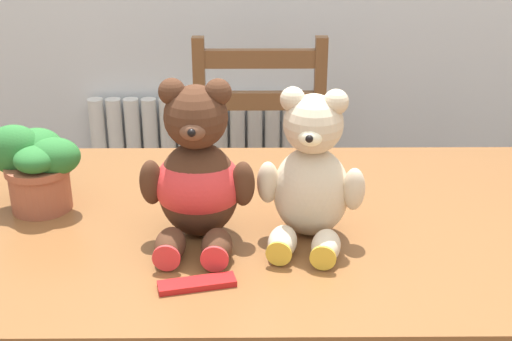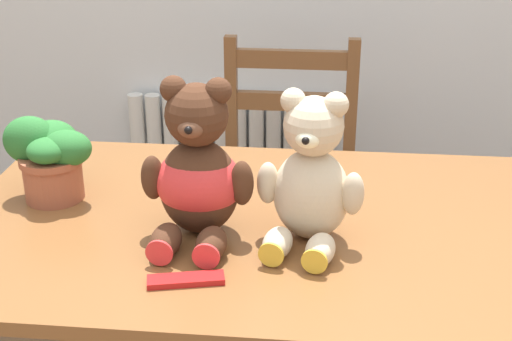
{
  "view_description": "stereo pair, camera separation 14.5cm",
  "coord_description": "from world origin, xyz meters",
  "px_view_note": "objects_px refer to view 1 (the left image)",
  "views": [
    {
      "loc": [
        -0.14,
        -0.97,
        1.48
      ],
      "look_at": [
        -0.13,
        0.36,
        0.9
      ],
      "focal_mm": 50.0,
      "sensor_mm": 36.0,
      "label": 1
    },
    {
      "loc": [
        0.01,
        -0.96,
        1.48
      ],
      "look_at": [
        -0.13,
        0.36,
        0.9
      ],
      "focal_mm": 50.0,
      "sensor_mm": 36.0,
      "label": 2
    }
  ],
  "objects_px": {
    "teddy_bear_right": "(311,176)",
    "potted_plant": "(35,163)",
    "wooden_chair_behind": "(260,190)",
    "chocolate_bar": "(197,284)",
    "teddy_bear_left": "(197,177)"
  },
  "relations": [
    {
      "from": "teddy_bear_right",
      "to": "potted_plant",
      "type": "bearing_deg",
      "value": -2.1
    },
    {
      "from": "potted_plant",
      "to": "wooden_chair_behind",
      "type": "bearing_deg",
      "value": 52.85
    },
    {
      "from": "wooden_chair_behind",
      "to": "potted_plant",
      "type": "distance_m",
      "value": 0.93
    },
    {
      "from": "potted_plant",
      "to": "chocolate_bar",
      "type": "xyz_separation_m",
      "value": [
        0.38,
        -0.34,
        -0.1
      ]
    },
    {
      "from": "teddy_bear_left",
      "to": "potted_plant",
      "type": "xyz_separation_m",
      "value": [
        -0.37,
        0.14,
        -0.03
      ]
    },
    {
      "from": "potted_plant",
      "to": "chocolate_bar",
      "type": "relative_size",
      "value": 1.46
    },
    {
      "from": "chocolate_bar",
      "to": "wooden_chair_behind",
      "type": "bearing_deg",
      "value": 82.57
    },
    {
      "from": "teddy_bear_left",
      "to": "teddy_bear_right",
      "type": "height_order",
      "value": "teddy_bear_left"
    },
    {
      "from": "wooden_chair_behind",
      "to": "potted_plant",
      "type": "bearing_deg",
      "value": 52.85
    },
    {
      "from": "teddy_bear_right",
      "to": "potted_plant",
      "type": "relative_size",
      "value": 1.51
    },
    {
      "from": "wooden_chair_behind",
      "to": "chocolate_bar",
      "type": "distance_m",
      "value": 1.06
    },
    {
      "from": "teddy_bear_left",
      "to": "potted_plant",
      "type": "height_order",
      "value": "teddy_bear_left"
    },
    {
      "from": "teddy_bear_right",
      "to": "potted_plant",
      "type": "height_order",
      "value": "teddy_bear_right"
    },
    {
      "from": "wooden_chair_behind",
      "to": "teddy_bear_left",
      "type": "relative_size",
      "value": 2.8
    },
    {
      "from": "teddy_bear_left",
      "to": "potted_plant",
      "type": "distance_m",
      "value": 0.4
    }
  ]
}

